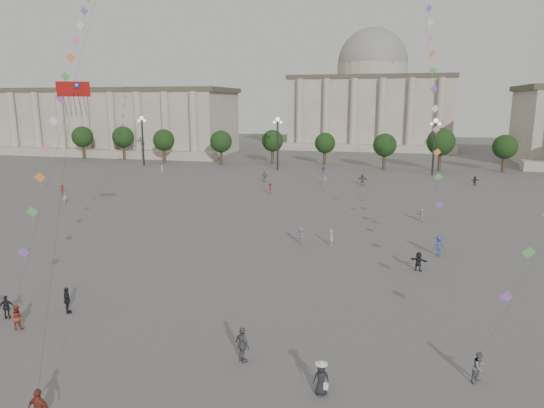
# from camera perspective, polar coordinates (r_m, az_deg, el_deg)

# --- Properties ---
(ground) EXTENTS (360.00, 360.00, 0.00)m
(ground) POSITION_cam_1_polar(r_m,az_deg,el_deg) (29.59, -3.12, -15.31)
(ground) COLOR #5A5755
(ground) RESTS_ON ground
(hall_west) EXTENTS (84.00, 26.22, 17.20)m
(hall_west) POSITION_cam_1_polar(r_m,az_deg,el_deg) (145.14, -20.91, 9.11)
(hall_west) COLOR gray
(hall_west) RESTS_ON ground
(hall_central) EXTENTS (48.30, 34.30, 35.50)m
(hall_central) POSITION_cam_1_polar(r_m,az_deg,el_deg) (154.51, 11.54, 11.92)
(hall_central) COLOR gray
(hall_central) RESTS_ON ground
(tree_row) EXTENTS (137.12, 5.12, 8.00)m
(tree_row) POSITION_cam_1_polar(r_m,az_deg,el_deg) (103.71, 9.87, 7.22)
(tree_row) COLOR #3A2D1D
(tree_row) RESTS_ON ground
(lamp_post_far_west) EXTENTS (2.00, 0.90, 10.65)m
(lamp_post_far_west) POSITION_cam_1_polar(r_m,az_deg,el_deg) (109.02, -15.02, 8.24)
(lamp_post_far_west) COLOR #262628
(lamp_post_far_west) RESTS_ON ground
(lamp_post_mid_west) EXTENTS (2.00, 0.90, 10.65)m
(lamp_post_mid_west) POSITION_cam_1_polar(r_m,az_deg,el_deg) (98.01, 0.67, 8.28)
(lamp_post_mid_west) COLOR #262628
(lamp_post_mid_west) RESTS_ON ground
(lamp_post_mid_east) EXTENTS (2.00, 0.90, 10.65)m
(lamp_post_mid_east) POSITION_cam_1_polar(r_m,az_deg,el_deg) (95.54, 18.60, 7.57)
(lamp_post_mid_east) COLOR #262628
(lamp_post_mid_east) RESTS_ON ground
(person_crowd_0) EXTENTS (0.96, 0.43, 1.62)m
(person_crowd_0) POSITION_cam_1_polar(r_m,az_deg,el_deg) (94.12, 6.06, 4.06)
(person_crowd_0) COLOR #3A6183
(person_crowd_0) RESTS_ON ground
(person_crowd_1) EXTENTS (0.95, 0.98, 1.60)m
(person_crowd_1) POSITION_cam_1_polar(r_m,az_deg,el_deg) (71.37, -23.14, 0.65)
(person_crowd_1) COLOR beige
(person_crowd_1) RESTS_ON ground
(person_crowd_2) EXTENTS (0.68, 1.04, 1.52)m
(person_crowd_2) POSITION_cam_1_polar(r_m,az_deg,el_deg) (78.63, -23.44, 1.56)
(person_crowd_2) COLOR maroon
(person_crowd_2) RESTS_ON ground
(person_crowd_3) EXTENTS (1.55, 0.91, 1.59)m
(person_crowd_3) POSITION_cam_1_polar(r_m,az_deg,el_deg) (41.51, 16.85, -6.49)
(person_crowd_3) COLOR #222227
(person_crowd_3) RESTS_ON ground
(person_crowd_4) EXTENTS (1.60, 1.08, 1.66)m
(person_crowd_4) POSITION_cam_1_polar(r_m,az_deg,el_deg) (80.97, 6.22, 2.80)
(person_crowd_4) COLOR silver
(person_crowd_4) RESTS_ON ground
(person_crowd_6) EXTENTS (1.24, 0.91, 1.72)m
(person_crowd_6) POSITION_cam_1_polar(r_m,az_deg,el_deg) (46.97, 3.40, -3.77)
(person_crowd_6) COLOR slate
(person_crowd_6) RESTS_ON ground
(person_crowd_7) EXTENTS (1.43, 0.70, 1.48)m
(person_crowd_7) POSITION_cam_1_polar(r_m,az_deg,el_deg) (58.75, 17.17, -1.21)
(person_crowd_7) COLOR #B8B8B4
(person_crowd_7) RESTS_ON ground
(person_crowd_9) EXTENTS (1.47, 0.94, 1.52)m
(person_crowd_9) POSITION_cam_1_polar(r_m,az_deg,el_deg) (87.04, 22.75, 2.53)
(person_crowd_9) COLOR black
(person_crowd_9) RESTS_ON ground
(person_crowd_10) EXTENTS (0.61, 0.65, 1.49)m
(person_crowd_10) POSITION_cam_1_polar(r_m,az_deg,el_deg) (96.70, -12.83, 4.00)
(person_crowd_10) COLOR silver
(person_crowd_10) RESTS_ON ground
(person_crowd_12) EXTENTS (1.85, 1.21, 1.91)m
(person_crowd_12) POSITION_cam_1_polar(r_m,az_deg,el_deg) (81.79, 10.61, 2.85)
(person_crowd_12) COLOR slate
(person_crowd_12) RESTS_ON ground
(person_crowd_13) EXTENTS (0.62, 0.68, 1.56)m
(person_crowd_13) POSITION_cam_1_polar(r_m,az_deg,el_deg) (47.00, 6.98, -3.92)
(person_crowd_13) COLOR #B3B4AF
(person_crowd_13) RESTS_ON ground
(person_crowd_16) EXTENTS (1.20, 0.84, 1.90)m
(person_crowd_16) POSITION_cam_1_polar(r_m,az_deg,el_deg) (83.61, -0.90, 3.24)
(person_crowd_16) COLOR slate
(person_crowd_16) RESTS_ON ground
(person_crowd_17) EXTENTS (0.77, 1.17, 1.69)m
(person_crowd_17) POSITION_cam_1_polar(r_m,az_deg,el_deg) (72.62, -0.19, 1.84)
(person_crowd_17) COLOR maroon
(person_crowd_17) RESTS_ON ground
(tourist_1) EXTENTS (1.05, 1.02, 1.76)m
(tourist_1) POSITION_cam_1_polar(r_m,az_deg,el_deg) (34.78, -22.96, -10.40)
(tourist_1) COLOR black
(tourist_1) RESTS_ON ground
(tourist_3) EXTENTS (1.19, 1.08, 1.95)m
(tourist_3) POSITION_cam_1_polar(r_m,az_deg,el_deg) (26.65, -3.49, -16.21)
(tourist_3) COLOR #58575B
(tourist_3) RESTS_ON ground
(tourist_4) EXTENTS (0.97, 0.73, 1.54)m
(tourist_4) POSITION_cam_1_polar(r_m,az_deg,el_deg) (35.66, -28.75, -10.59)
(tourist_4) COLOR black
(tourist_4) RESTS_ON ground
(kite_flyer_0) EXTENTS (0.88, 0.77, 1.52)m
(kite_flyer_0) POSITION_cam_1_polar(r_m,az_deg,el_deg) (33.83, -27.83, -11.71)
(kite_flyer_0) COLOR #943728
(kite_flyer_0) RESTS_ON ground
(kite_flyer_1) EXTENTS (1.42, 1.25, 1.90)m
(kite_flyer_1) POSITION_cam_1_polar(r_m,az_deg,el_deg) (45.86, 19.08, -4.69)
(kite_flyer_1) COLOR #3A4883
(kite_flyer_1) RESTS_ON ground
(kite_flyer_2) EXTENTS (0.97, 0.98, 1.59)m
(kite_flyer_2) POSITION_cam_1_polar(r_m,az_deg,el_deg) (27.00, 23.19, -17.25)
(kite_flyer_2) COLOR slate
(kite_flyer_2) RESTS_ON ground
(hat_person) EXTENTS (0.89, 0.72, 1.69)m
(hat_person) POSITION_cam_1_polar(r_m,az_deg,el_deg) (24.24, 5.82, -19.70)
(hat_person) COLOR black
(hat_person) RESTS_ON ground
(dragon_kite) EXTENTS (5.10, 8.36, 21.35)m
(dragon_kite) POSITION_cam_1_polar(r_m,az_deg,el_deg) (37.08, -22.27, 11.14)
(dragon_kite) COLOR red
(dragon_kite) RESTS_ON ground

